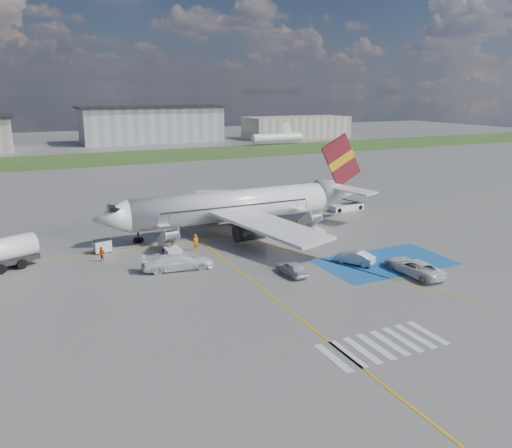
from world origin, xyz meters
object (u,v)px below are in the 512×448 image
(van_white_a, at_px, (414,264))
(van_white_b, at_px, (178,260))
(gpu_cart, at_px, (102,247))
(belt_loader, at_px, (347,207))
(airliner, at_px, (242,205))
(car_silver_b, at_px, (355,258))
(car_silver_a, at_px, (292,268))

(van_white_a, bearing_deg, van_white_b, -29.65)
(gpu_cart, distance_m, belt_loader, 37.20)
(van_white_b, bearing_deg, gpu_cart, 42.86)
(airliner, distance_m, van_white_a, 23.66)
(airliner, xyz_separation_m, car_silver_b, (5.27, -16.99, -2.71))
(car_silver_a, bearing_deg, airliner, -101.47)
(belt_loader, height_order, van_white_a, van_white_a)
(car_silver_a, distance_m, van_white_a, 12.01)
(car_silver_b, height_order, van_white_a, van_white_a)
(airliner, relative_size, van_white_b, 6.87)
(belt_loader, bearing_deg, car_silver_a, -140.24)
(airliner, height_order, van_white_b, airliner)
(gpu_cart, bearing_deg, van_white_b, -65.72)
(gpu_cart, height_order, van_white_a, van_white_a)
(car_silver_a, height_order, car_silver_b, car_silver_b)
(gpu_cart, distance_m, car_silver_b, 27.68)
(gpu_cart, xyz_separation_m, car_silver_a, (15.65, -15.12, -0.00))
(belt_loader, bearing_deg, car_silver_b, -127.93)
(gpu_cart, distance_m, van_white_b, 10.71)
(car_silver_b, relative_size, van_white_a, 0.79)
(airliner, height_order, gpu_cart, airliner)
(airliner, xyz_separation_m, belt_loader, (18.88, 3.63, -2.96))
(gpu_cart, xyz_separation_m, van_white_a, (26.62, -20.01, 0.31))
(gpu_cart, relative_size, car_silver_b, 0.48)
(gpu_cart, height_order, car_silver_a, gpu_cart)
(van_white_a, bearing_deg, car_silver_b, -56.16)
(car_silver_a, bearing_deg, van_white_a, 152.05)
(belt_loader, xyz_separation_m, car_silver_a, (-21.14, -20.60, 0.25))
(airliner, relative_size, belt_loader, 6.22)
(van_white_b, bearing_deg, airliner, -39.21)
(car_silver_b, distance_m, van_white_b, 18.30)
(airliner, distance_m, car_silver_a, 17.34)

